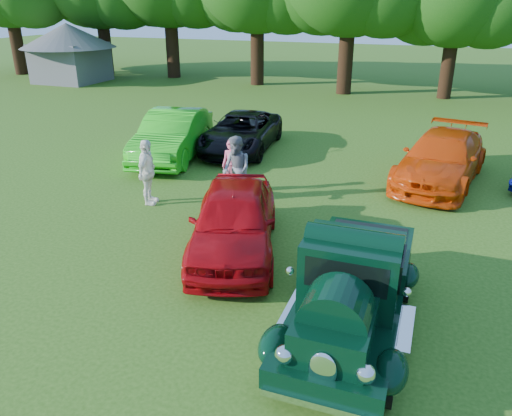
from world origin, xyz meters
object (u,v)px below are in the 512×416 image
(spectator_pink, at_px, (232,166))
(gazebo, at_px, (69,46))
(hero_pickup, at_px, (352,289))
(back_car_lime, at_px, (173,135))
(red_convertible, at_px, (234,220))
(spectator_grey, at_px, (236,169))
(back_car_orange, at_px, (442,159))
(back_car_black, at_px, (241,132))
(spectator_white, at_px, (147,172))

(spectator_pink, xyz_separation_m, gazebo, (-18.88, 16.15, 1.60))
(hero_pickup, relative_size, back_car_lime, 0.92)
(red_convertible, height_order, gazebo, gazebo)
(back_car_lime, bearing_deg, spectator_grey, -51.03)
(back_car_orange, bearing_deg, spectator_grey, -135.73)
(back_car_orange, bearing_deg, gazebo, 162.57)
(red_convertible, height_order, back_car_black, red_convertible)
(back_car_orange, xyz_separation_m, gazebo, (-24.75, 13.10, 1.62))
(back_car_lime, bearing_deg, back_car_orange, -8.08)
(back_car_lime, distance_m, spectator_pink, 4.16)
(back_car_lime, distance_m, gazebo, 20.76)
(hero_pickup, xyz_separation_m, spectator_pink, (-4.58, 5.57, -0.01))
(back_car_orange, distance_m, spectator_pink, 6.61)
(back_car_orange, relative_size, gazebo, 0.84)
(red_convertible, relative_size, spectator_white, 2.48)
(hero_pickup, distance_m, back_car_lime, 11.29)
(back_car_orange, relative_size, spectator_grey, 2.84)
(hero_pickup, height_order, spectator_white, spectator_white)
(red_convertible, bearing_deg, spectator_white, 133.68)
(hero_pickup, xyz_separation_m, back_car_orange, (1.29, 8.62, -0.03))
(red_convertible, relative_size, spectator_pink, 2.91)
(back_car_black, bearing_deg, red_convertible, -74.96)
(hero_pickup, height_order, back_car_orange, hero_pickup)
(red_convertible, relative_size, gazebo, 0.73)
(back_car_lime, height_order, gazebo, gazebo)
(back_car_lime, relative_size, spectator_grey, 2.73)
(back_car_black, xyz_separation_m, gazebo, (-17.48, 11.87, 1.70))
(back_car_orange, height_order, spectator_grey, spectator_grey)
(spectator_pink, xyz_separation_m, spectator_white, (-1.83, -1.71, 0.14))
(spectator_pink, relative_size, spectator_white, 0.85)
(back_car_lime, bearing_deg, gazebo, 126.94)
(spectator_pink, bearing_deg, spectator_white, -145.13)
(back_car_black, relative_size, spectator_pink, 3.17)
(spectator_pink, bearing_deg, hero_pickup, -58.81)
(back_car_orange, height_order, spectator_white, spectator_white)
(spectator_pink, distance_m, spectator_white, 2.51)
(back_car_lime, height_order, spectator_pink, back_car_lime)
(back_car_lime, distance_m, spectator_white, 4.45)
(hero_pickup, distance_m, red_convertible, 3.63)
(spectator_white, height_order, gazebo, gazebo)
(back_car_black, bearing_deg, spectator_pink, -77.47)
(hero_pickup, bearing_deg, gazebo, 137.21)
(spectator_pink, distance_m, gazebo, 24.89)
(hero_pickup, bearing_deg, spectator_grey, 130.09)
(spectator_white, bearing_deg, red_convertible, -130.86)
(spectator_grey, relative_size, gazebo, 0.29)
(back_car_black, bearing_deg, gazebo, 140.17)
(gazebo, bearing_deg, back_car_lime, -41.37)
(hero_pickup, height_order, back_car_black, hero_pickup)
(hero_pickup, relative_size, spectator_white, 2.54)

